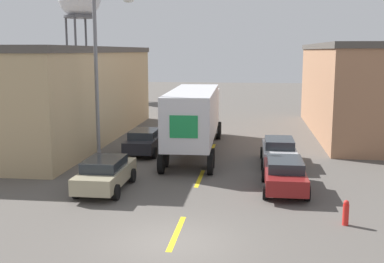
{
  "coord_description": "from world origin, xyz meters",
  "views": [
    {
      "loc": [
        2.51,
        -14.61,
        6.15
      ],
      "look_at": [
        -0.37,
        7.89,
        2.34
      ],
      "focal_mm": 45.0,
      "sensor_mm": 36.0,
      "label": 1
    }
  ],
  "objects_px": {
    "semi_truck": "(196,114)",
    "parked_car_left_near": "(106,173)",
    "parked_car_left_far": "(145,141)",
    "street_lamp": "(100,70)",
    "parked_car_right_near": "(285,174)",
    "fire_hydrant": "(346,213)",
    "parked_car_right_mid": "(279,151)"
  },
  "relations": [
    {
      "from": "parked_car_left_far",
      "to": "parked_car_right_mid",
      "type": "height_order",
      "value": "same"
    },
    {
      "from": "fire_hydrant",
      "to": "semi_truck",
      "type": "bearing_deg",
      "value": 119.64
    },
    {
      "from": "parked_car_left_near",
      "to": "fire_hydrant",
      "type": "xyz_separation_m",
      "value": [
        9.82,
        -3.17,
        -0.32
      ]
    },
    {
      "from": "semi_truck",
      "to": "parked_car_right_near",
      "type": "height_order",
      "value": "semi_truck"
    },
    {
      "from": "semi_truck",
      "to": "parked_car_left_far",
      "type": "bearing_deg",
      "value": -162.95
    },
    {
      "from": "parked_car_right_mid",
      "to": "street_lamp",
      "type": "distance_m",
      "value": 10.6
    },
    {
      "from": "parked_car_left_far",
      "to": "fire_hydrant",
      "type": "height_order",
      "value": "parked_car_left_far"
    },
    {
      "from": "parked_car_right_near",
      "to": "street_lamp",
      "type": "distance_m",
      "value": 11.31
    },
    {
      "from": "parked_car_right_mid",
      "to": "street_lamp",
      "type": "height_order",
      "value": "street_lamp"
    },
    {
      "from": "parked_car_left_far",
      "to": "street_lamp",
      "type": "height_order",
      "value": "street_lamp"
    },
    {
      "from": "parked_car_right_near",
      "to": "parked_car_left_far",
      "type": "xyz_separation_m",
      "value": [
        -7.91,
        6.97,
        0.0
      ]
    },
    {
      "from": "semi_truck",
      "to": "parked_car_right_near",
      "type": "bearing_deg",
      "value": -60.01
    },
    {
      "from": "parked_car_left_far",
      "to": "parked_car_right_mid",
      "type": "relative_size",
      "value": 1.0
    },
    {
      "from": "parked_car_left_far",
      "to": "parked_car_left_near",
      "type": "bearing_deg",
      "value": -90.0
    },
    {
      "from": "street_lamp",
      "to": "fire_hydrant",
      "type": "bearing_deg",
      "value": -35.18
    },
    {
      "from": "parked_car_left_near",
      "to": "semi_truck",
      "type": "bearing_deg",
      "value": 71.5
    },
    {
      "from": "parked_car_right_mid",
      "to": "fire_hydrant",
      "type": "distance_m",
      "value": 9.31
    },
    {
      "from": "parked_car_right_near",
      "to": "parked_car_left_far",
      "type": "relative_size",
      "value": 1.0
    },
    {
      "from": "parked_car_left_near",
      "to": "fire_hydrant",
      "type": "bearing_deg",
      "value": -17.87
    },
    {
      "from": "parked_car_left_near",
      "to": "street_lamp",
      "type": "distance_m",
      "value": 6.81
    },
    {
      "from": "semi_truck",
      "to": "parked_car_left_near",
      "type": "bearing_deg",
      "value": -110.26
    },
    {
      "from": "parked_car_right_mid",
      "to": "street_lamp",
      "type": "xyz_separation_m",
      "value": [
        -9.62,
        -0.98,
        4.35
      ]
    },
    {
      "from": "parked_car_left_near",
      "to": "street_lamp",
      "type": "height_order",
      "value": "street_lamp"
    },
    {
      "from": "parked_car_right_near",
      "to": "street_lamp",
      "type": "bearing_deg",
      "value": 157.09
    },
    {
      "from": "semi_truck",
      "to": "parked_car_right_mid",
      "type": "relative_size",
      "value": 2.94
    },
    {
      "from": "semi_truck",
      "to": "parked_car_right_mid",
      "type": "distance_m",
      "value": 5.96
    },
    {
      "from": "fire_hydrant",
      "to": "parked_car_left_near",
      "type": "bearing_deg",
      "value": 162.13
    },
    {
      "from": "street_lamp",
      "to": "fire_hydrant",
      "type": "relative_size",
      "value": 9.76
    },
    {
      "from": "parked_car_left_near",
      "to": "parked_car_left_far",
      "type": "xyz_separation_m",
      "value": [
        0.0,
        7.86,
        0.0
      ]
    },
    {
      "from": "parked_car_left_far",
      "to": "street_lamp",
      "type": "bearing_deg",
      "value": -120.52
    },
    {
      "from": "semi_truck",
      "to": "parked_car_right_mid",
      "type": "height_order",
      "value": "semi_truck"
    },
    {
      "from": "semi_truck",
      "to": "street_lamp",
      "type": "bearing_deg",
      "value": -141.86
    }
  ]
}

